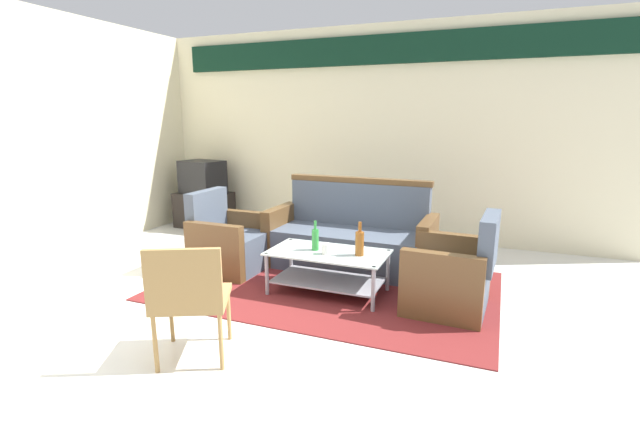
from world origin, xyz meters
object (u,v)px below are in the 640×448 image
(bottle_green, at_px, (315,239))
(coffee_table, at_px, (328,266))
(couch, at_px, (350,240))
(armchair_left, at_px, (230,244))
(tv_stand, at_px, (204,210))
(wicker_chair, at_px, (189,294))
(television, at_px, (203,177))
(cup, at_px, (326,249))
(armchair_right, at_px, (452,277))
(bottle_brown, at_px, (360,243))

(bottle_green, bearing_deg, coffee_table, -3.23)
(bottle_green, bearing_deg, couch, 83.55)
(armchair_left, distance_m, tv_stand, 2.14)
(coffee_table, relative_size, tv_stand, 1.38)
(wicker_chair, bearing_deg, couch, 54.56)
(bottle_green, distance_m, television, 3.14)
(cup, bearing_deg, coffee_table, 95.22)
(television, xyz_separation_m, wicker_chair, (2.28, -3.29, -0.27))
(armchair_right, distance_m, coffee_table, 1.12)
(couch, height_order, wicker_chair, couch)
(coffee_table, relative_size, cup, 11.00)
(armchair_left, relative_size, armchair_right, 1.00)
(armchair_left, distance_m, television, 2.19)
(armchair_left, distance_m, wicker_chair, 1.93)
(bottle_brown, height_order, television, television)
(armchair_right, height_order, bottle_brown, armchair_right)
(couch, relative_size, armchair_left, 2.13)
(armchair_left, height_order, wicker_chair, armchair_left)
(armchair_right, bearing_deg, tv_stand, 68.43)
(bottle_brown, height_order, wicker_chair, wicker_chair)
(armchair_left, xyz_separation_m, tv_stand, (-1.46, 1.56, -0.03))
(armchair_right, bearing_deg, television, 68.40)
(couch, distance_m, bottle_green, 0.82)
(tv_stand, bearing_deg, armchair_left, -46.82)
(couch, height_order, cup, couch)
(bottle_brown, distance_m, tv_stand, 3.51)
(bottle_green, relative_size, tv_stand, 0.35)
(bottle_brown, xyz_separation_m, television, (-3.00, 1.80, 0.23))
(armchair_right, distance_m, bottle_green, 1.27)
(armchair_right, relative_size, coffee_table, 0.77)
(armchair_left, xyz_separation_m, wicker_chair, (0.82, -1.73, 0.21))
(bottle_green, height_order, cup, bottle_green)
(armchair_left, height_order, bottle_green, armchair_left)
(couch, xyz_separation_m, tv_stand, (-2.65, 1.00, -0.06))
(tv_stand, bearing_deg, bottle_green, -34.93)
(bottle_green, relative_size, cup, 2.82)
(armchair_right, relative_size, tv_stand, 1.06)
(armchair_right, xyz_separation_m, bottle_green, (-1.25, -0.06, 0.23))
(armchair_right, distance_m, television, 4.21)
(tv_stand, relative_size, wicker_chair, 0.95)
(couch, distance_m, armchair_left, 1.32)
(couch, bearing_deg, bottle_brown, 114.03)
(bottle_green, bearing_deg, armchair_right, 2.80)
(coffee_table, distance_m, bottle_brown, 0.40)
(armchair_left, relative_size, bottle_brown, 2.74)
(armchair_left, xyz_separation_m, cup, (1.24, -0.31, 0.17))
(couch, bearing_deg, wicker_chair, 81.45)
(wicker_chair, bearing_deg, armchair_right, 19.35)
(television, bearing_deg, tv_stand, 90.00)
(bottle_green, distance_m, tv_stand, 3.14)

